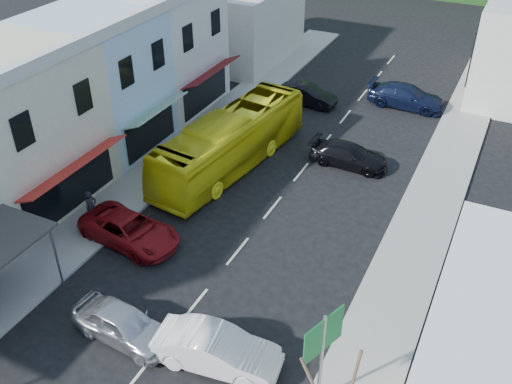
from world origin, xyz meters
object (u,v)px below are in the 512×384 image
car_white (217,352)px  direction_sign (321,361)px  car_silver (123,325)px  car_red (130,230)px  pedestrian_left (91,208)px  traffic_signal (471,59)px  bus (231,143)px

car_white → direction_sign: direction_sign is taller
car_silver → car_red: size_ratio=0.96×
pedestrian_left → traffic_signal: bearing=-18.3°
car_silver → car_red: bearing=38.8°
bus → car_white: bearing=-56.7°
bus → car_silver: bearing=-72.6°
bus → pedestrian_left: bus is taller
direction_sign → car_silver: bearing=-155.6°
pedestrian_left → traffic_signal: size_ratio=0.36×
car_white → pedestrian_left: bearing=55.6°
car_silver → pedestrian_left: bearing=52.5°
car_red → bus: bearing=-0.0°
car_white → pedestrian_left: 11.17m
car_red → pedestrian_left: (-2.58, 0.36, 0.30)m
car_red → pedestrian_left: pedestrian_left is taller
car_silver → traffic_signal: 32.26m
car_white → traffic_signal: size_ratio=0.93×
car_red → traffic_signal: size_ratio=0.97×
car_white → car_silver: bearing=88.5°
car_silver → car_white: 3.99m
car_red → traffic_signal: traffic_signal is taller
bus → car_red: size_ratio=2.52×
car_white → car_red: size_ratio=0.96×
bus → direction_sign: (10.37, -12.90, 0.57)m
bus → pedestrian_left: size_ratio=6.82×
car_white → traffic_signal: (4.19, 30.73, 1.67)m
car_silver → direction_sign: 8.10m
car_white → direction_sign: bearing=-95.8°
pedestrian_left → direction_sign: size_ratio=0.40×
car_red → car_white: bearing=-115.1°
car_white → pedestrian_left: size_ratio=2.59×
pedestrian_left → direction_sign: bearing=-98.6°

